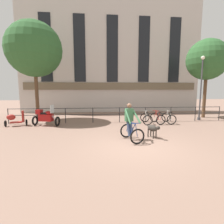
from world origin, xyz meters
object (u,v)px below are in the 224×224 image
parked_scooter (15,119)px  street_lamp (201,85)px  dog (153,128)px  parked_bicycle_mid_left (158,118)px  parked_motorcycle (46,117)px  parked_bicycle_near_lamp (146,118)px  parked_bicycle_mid_right (169,118)px  cyclist_with_bike (131,124)px

parked_scooter → street_lamp: size_ratio=0.28×
dog → parked_scooter: 8.54m
dog → parked_bicycle_mid_left: (1.47, 3.44, -0.11)m
parked_motorcycle → parked_bicycle_near_lamp: (6.60, 0.12, -0.20)m
dog → parked_bicycle_near_lamp: parked_bicycle_near_lamp is taller
parked_bicycle_mid_left → parked_bicycle_mid_right: size_ratio=1.01×
parked_bicycle_mid_left → parked_scooter: (-9.30, -0.03, 0.10)m
parked_motorcycle → parked_scooter: bearing=101.8°
parked_bicycle_mid_left → parked_bicycle_mid_right: bearing=175.9°
parked_bicycle_near_lamp → parked_bicycle_mid_left: 0.79m
cyclist_with_bike → parked_bicycle_near_lamp: bearing=49.2°
dog → parked_bicycle_mid_left: 3.74m
cyclist_with_bike → dog: (1.14, 0.22, -0.30)m
parked_bicycle_near_lamp → parked_bicycle_mid_left: size_ratio=1.02×
parked_bicycle_mid_left → dog: bearing=62.7°
dog → street_lamp: 7.01m
parked_scooter → dog: bearing=-126.3°
dog → parked_bicycle_mid_left: parked_bicycle_mid_left is taller
parked_bicycle_mid_left → street_lamp: 4.33m
dog → parked_bicycle_mid_right: bearing=31.3°
parked_motorcycle → street_lamp: street_lamp is taller
dog → street_lamp: size_ratio=0.19×
parked_bicycle_near_lamp → parked_scooter: size_ratio=0.88×
parked_bicycle_mid_left → parked_motorcycle: bearing=-3.2°
parked_scooter → parked_bicycle_mid_right: bearing=-102.6°
dog → street_lamp: (5.04, 4.36, 2.17)m
cyclist_with_bike → parked_bicycle_near_lamp: 4.11m
parked_bicycle_mid_left → parked_scooter: parked_scooter is taller
cyclist_with_bike → parked_bicycle_mid_left: bearing=40.1°
parked_motorcycle → parked_bicycle_near_lamp: parked_motorcycle is taller
parked_scooter → street_lamp: bearing=-98.6°
cyclist_with_bike → parked_bicycle_mid_left: size_ratio=1.47×
parked_bicycle_mid_right → parked_scooter: parked_scooter is taller
dog → parked_bicycle_mid_right: size_ratio=0.79×
parked_motorcycle → parked_scooter: size_ratio=1.33×
cyclist_with_bike → parked_scooter: (-6.69, 3.63, -0.30)m
parked_bicycle_near_lamp → parked_bicycle_mid_right: bearing=-173.6°
parked_motorcycle → parked_bicycle_mid_left: parked_motorcycle is taller
parked_bicycle_mid_left → cyclist_with_bike: bearing=50.4°
parked_bicycle_mid_right → parked_scooter: 10.10m
dog → parked_bicycle_near_lamp: size_ratio=0.77×
parked_scooter → street_lamp: 13.09m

